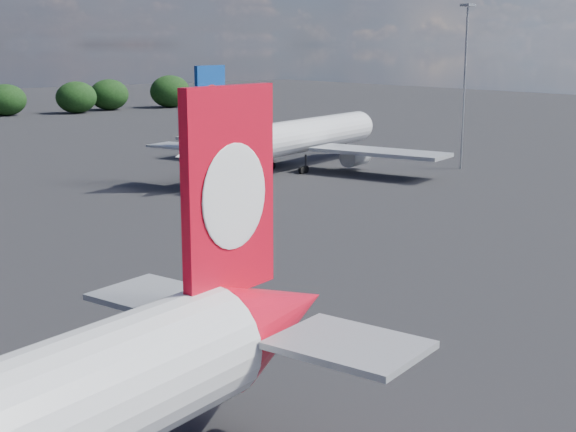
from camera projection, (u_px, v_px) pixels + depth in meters
china_southern_airliner at (290, 139)px, 112.94m from camera, size 45.41×43.58×15.14m
floodlight_mast_near at (465, 64)px, 113.08m from camera, size 1.60×1.60×23.16m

